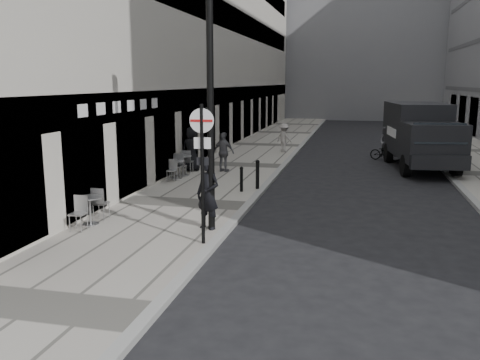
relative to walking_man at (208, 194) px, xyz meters
The scene contains 15 objects.
sidewalk 10.41m from the walking_man, 98.68° to the left, with size 4.00×60.00×0.12m, color #A39F93.
building_far 49.30m from the walking_man, 87.70° to the left, with size 24.00×16.00×22.00m, color slate.
walking_man is the anchor object (origin of this frame).
sign_post 1.70m from the walking_man, 78.94° to the right, with size 0.56×0.12×3.26m.
lamppost 2.82m from the walking_man, 13.25° to the right, with size 0.30×0.30×6.71m.
bollard_near 5.19m from the walking_man, 86.83° to the left, with size 0.13×0.13×0.96m, color black.
bollard_far 4.61m from the walking_man, 92.05° to the left, with size 0.11×0.11×0.81m, color black.
panel_van 13.38m from the walking_man, 61.33° to the left, with size 3.04×6.40×2.90m.
cyclist 14.69m from the walking_man, 69.73° to the left, with size 1.66×1.09×1.69m.
pedestrian_a 8.47m from the walking_man, 102.03° to the left, with size 0.98×0.41×1.66m, color #5B5B60.
pedestrian_b 14.93m from the walking_man, 90.63° to the left, with size 0.99×0.57×1.53m, color #AFA8A2.
pedestrian_c 8.81m from the walking_man, 110.94° to the left, with size 0.92×0.60×1.88m, color black.
cafe_table_near 3.22m from the walking_man, behind, with size 0.69×1.56×0.89m.
cafe_table_mid 7.71m from the walking_man, 114.27° to the left, with size 0.74×1.67×0.95m.
cafe_table_far 7.10m from the walking_man, 116.53° to the left, with size 0.64×1.44×0.82m.
Camera 1 is at (3.22, -4.43, 3.88)m, focal length 38.00 mm.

